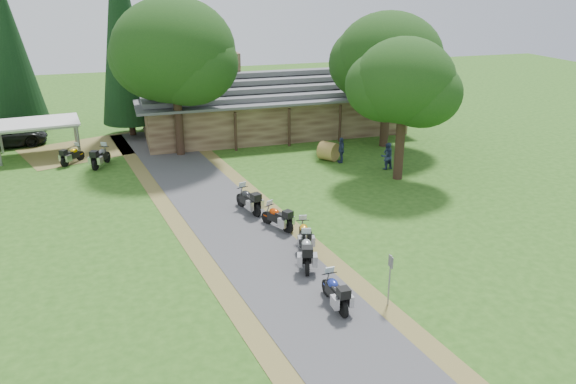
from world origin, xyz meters
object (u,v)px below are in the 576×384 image
object	(u,v)px
motorcycle_row_e	(248,199)
hay_bale	(329,151)
lodge	(272,101)
motorcycle_row_a	(335,290)
motorcycle_carport_b	(101,156)
motorcycle_row_b	(307,250)
motorcycle_carport_a	(72,154)
car_dark_suv	(6,131)
motorcycle_row_d	(277,216)
motorcycle_row_c	(304,233)
carport	(39,138)

from	to	relation	value
motorcycle_row_e	hay_bale	world-z (taller)	motorcycle_row_e
lodge	motorcycle_row_e	bearing A→B (deg)	-110.14
motorcycle_row_a	motorcycle_carport_b	bearing A→B (deg)	20.92
motorcycle_row_b	motorcycle_carport_a	xyz separation A→B (m)	(-10.29, 18.12, -0.09)
car_dark_suv	lodge	bearing A→B (deg)	-103.79
motorcycle_row_a	car_dark_suv	bearing A→B (deg)	27.16
car_dark_suv	motorcycle_row_d	bearing A→B (deg)	-152.29
lodge	motorcycle_row_e	distance (m)	16.87
motorcycle_row_c	motorcycle_row_d	bearing A→B (deg)	26.55
carport	motorcycle_carport_a	bearing A→B (deg)	-57.10
lodge	motorcycle_carport_b	size ratio (longest dim) A/B	10.08
car_dark_suv	motorcycle_row_a	distance (m)	31.14
hay_bale	motorcycle_carport_b	bearing A→B (deg)	168.02
lodge	motorcycle_carport_a	bearing A→B (deg)	-164.38
carport	motorcycle_carport_b	bearing A→B (deg)	-50.42
motorcycle_row_b	motorcycle_carport_b	distance (m)	18.92
motorcycle_row_c	motorcycle_carport_b	world-z (taller)	motorcycle_carport_b
motorcycle_row_e	motorcycle_carport_b	distance (m)	12.75
carport	hay_bale	distance (m)	20.14
motorcycle_row_d	motorcycle_row_a	bearing A→B (deg)	154.43
carport	motorcycle_row_a	distance (m)	27.24
motorcycle_row_a	motorcycle_row_b	world-z (taller)	motorcycle_row_b
lodge	motorcycle_row_a	xyz separation A→B (m)	(-4.81, -25.67, -1.78)
carport	motorcycle_carport_a	world-z (taller)	carport
motorcycle_row_e	motorcycle_row_c	bearing A→B (deg)	-178.35
carport	motorcycle_row_b	size ratio (longest dim) A/B	2.57
lodge	motorcycle_row_c	xyz separation A→B (m)	(-4.28, -20.55, -1.79)
motorcycle_row_d	motorcycle_row_e	xyz separation A→B (m)	(-0.86, 2.52, 0.07)
lodge	motorcycle_carport_a	xyz separation A→B (m)	(-15.07, -4.21, -1.81)
motorcycle_row_e	motorcycle_row_a	bearing A→B (deg)	169.85
motorcycle_row_c	motorcycle_carport_a	xyz separation A→B (m)	(-10.79, 16.33, -0.01)
carport	car_dark_suv	size ratio (longest dim) A/B	0.92
motorcycle_row_c	motorcycle_carport_a	bearing A→B (deg)	44.28
motorcycle_row_b	car_dark_suv	bearing A→B (deg)	49.01
car_dark_suv	motorcycle_row_c	size ratio (longest dim) A/B	3.12
lodge	motorcycle_row_d	bearing A→B (deg)	-105.06
lodge	car_dark_suv	size ratio (longest dim) A/B	3.57
motorcycle_row_a	motorcycle_row_b	xyz separation A→B (m)	(0.03, 3.34, 0.06)
motorcycle_row_b	motorcycle_row_c	world-z (taller)	motorcycle_row_b
carport	motorcycle_row_b	bearing A→B (deg)	-65.40
lodge	motorcycle_row_c	size ratio (longest dim) A/B	11.14
motorcycle_row_c	motorcycle_row_d	xyz separation A→B (m)	(-0.64, 2.27, 0.00)
carport	hay_bale	world-z (taller)	carport
motorcycle_row_c	motorcycle_carport_a	distance (m)	19.58
motorcycle_row_c	hay_bale	distance (m)	13.33
motorcycle_carport_b	hay_bale	xyz separation A→B (m)	(14.78, -3.14, -0.10)
motorcycle_row_a	motorcycle_carport_b	size ratio (longest dim) A/B	0.93
lodge	motorcycle_row_b	xyz separation A→B (m)	(-4.78, -22.33, -1.72)
motorcycle_row_d	motorcycle_row_e	bearing A→B (deg)	-7.53
motorcycle_row_a	motorcycle_carport_a	bearing A→B (deg)	23.88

